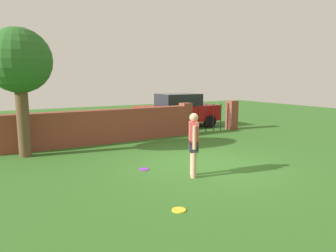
% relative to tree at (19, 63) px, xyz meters
% --- Properties ---
extents(ground_plane, '(40.00, 40.00, 0.00)m').
position_rel_tree_xyz_m(ground_plane, '(4.31, -3.72, -2.94)').
color(ground_plane, '#336623').
extents(brick_wall, '(7.44, 0.50, 1.29)m').
position_rel_tree_xyz_m(brick_wall, '(2.81, 0.76, -2.29)').
color(brick_wall, brown).
rests_on(brick_wall, ground).
extents(tree, '(1.99, 1.99, 4.01)m').
position_rel_tree_xyz_m(tree, '(0.00, 0.00, 0.00)').
color(tree, brown).
rests_on(tree, ground).
extents(person, '(0.37, 0.48, 1.62)m').
position_rel_tree_xyz_m(person, '(3.48, -4.35, -2.04)').
color(person, tan).
rests_on(person, ground).
extents(fence_gate, '(3.16, 0.44, 1.40)m').
position_rel_tree_xyz_m(fence_gate, '(7.98, 0.76, -2.24)').
color(fence_gate, brown).
rests_on(fence_gate, ground).
extents(car, '(4.22, 1.96, 1.72)m').
position_rel_tree_xyz_m(car, '(7.35, 2.53, -2.08)').
color(car, '#A51111').
rests_on(car, ground).
extents(frisbee_yellow, '(0.27, 0.27, 0.02)m').
position_rel_tree_xyz_m(frisbee_yellow, '(2.09, -5.88, -2.93)').
color(frisbee_yellow, yellow).
rests_on(frisbee_yellow, ground).
extents(frisbee_purple, '(0.27, 0.27, 0.02)m').
position_rel_tree_xyz_m(frisbee_purple, '(2.65, -3.20, -2.93)').
color(frisbee_purple, purple).
rests_on(frisbee_purple, ground).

